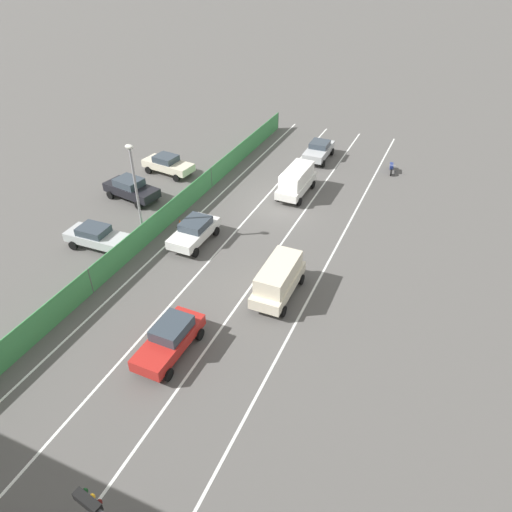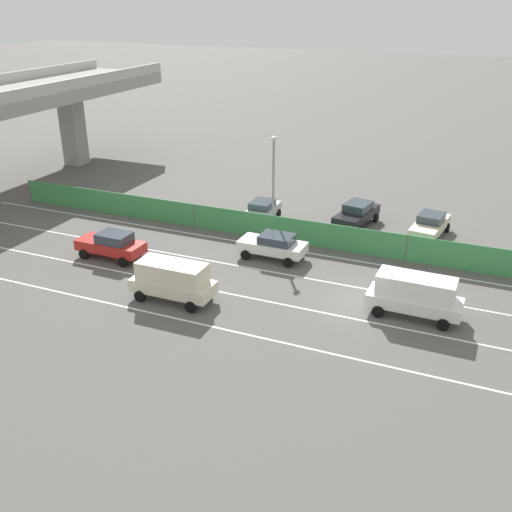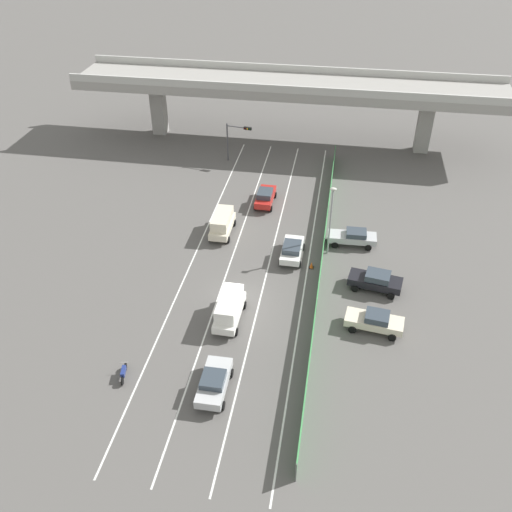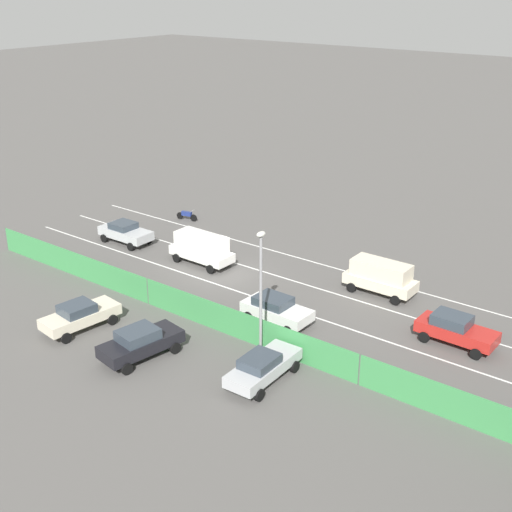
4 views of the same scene
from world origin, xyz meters
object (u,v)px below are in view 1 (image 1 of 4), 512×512
at_px(parked_wagon_silver, 98,237).
at_px(street_lamp, 136,185).
at_px(traffic_cone, 180,223).
at_px(car_van_cream, 278,278).
at_px(parked_sedan_dark, 131,188).
at_px(car_sedan_red, 170,338).
at_px(car_sedan_silver, 319,150).
at_px(motorcycle, 391,167).
at_px(car_sedan_white, 194,231).
at_px(parked_sedan_cream, 168,164).
at_px(car_van_white, 296,180).

relative_size(parked_wagon_silver, street_lamp, 0.67).
xyz_separation_m(parked_wagon_silver, traffic_cone, (-3.59, -4.49, -0.58)).
height_order(car_van_cream, parked_sedan_dark, car_van_cream).
distance_m(car_van_cream, car_sedan_red, 7.26).
relative_size(car_sedan_silver, motorcycle, 2.27).
distance_m(parked_sedan_dark, parked_wagon_silver, 6.97).
height_order(car_sedan_white, motorcycle, car_sedan_white).
bearing_deg(parked_sedan_cream, car_sedan_silver, -143.30).
xyz_separation_m(car_sedan_white, parked_sedan_cream, (7.59, -8.63, -0.01)).
bearing_deg(car_sedan_silver, parked_sedan_cream, 36.70).
distance_m(car_sedan_red, car_van_white, 18.91).
height_order(car_van_white, parked_wagon_silver, car_van_white).
xyz_separation_m(parked_sedan_cream, street_lamp, (-4.31, 9.96, 3.39)).
bearing_deg(parked_wagon_silver, motorcycle, -128.48).
height_order(car_van_white, parked_sedan_cream, car_van_white).
xyz_separation_m(parked_sedan_cream, parked_sedan_dark, (0.11, 5.18, 0.05)).
bearing_deg(traffic_cone, car_van_cream, 155.15).
distance_m(car_van_cream, parked_sedan_dark, 16.38).
relative_size(car_sedan_silver, parked_sedan_cream, 0.92).
bearing_deg(car_sedan_silver, car_van_white, 93.52).
bearing_deg(parked_sedan_dark, car_sedan_silver, -129.81).
xyz_separation_m(car_van_cream, parked_wagon_silver, (12.92, 0.17, -0.37)).
bearing_deg(street_lamp, parked_sedan_cream, -66.61).
relative_size(car_sedan_red, parked_wagon_silver, 0.94).
height_order(car_van_white, motorcycle, car_van_white).
xyz_separation_m(car_sedan_silver, parked_sedan_cream, (11.12, 8.29, -0.00)).
height_order(car_sedan_silver, car_van_cream, car_van_cream).
distance_m(car_van_cream, street_lamp, 11.19).
bearing_deg(parked_sedan_cream, traffic_cone, 127.44).
bearing_deg(parked_sedan_dark, parked_sedan_cream, -91.16).
relative_size(parked_wagon_silver, traffic_cone, 7.45).
bearing_deg(street_lamp, car_sedan_red, 131.86).
distance_m(car_sedan_silver, traffic_cone, 16.58).
xyz_separation_m(car_sedan_silver, car_sedan_red, (-0.46, 26.37, 0.05)).
xyz_separation_m(car_sedan_white, parked_wagon_silver, (5.57, 3.20, -0.04)).
bearing_deg(parked_sedan_dark, parked_wagon_silver, 107.76).
distance_m(parked_wagon_silver, traffic_cone, 5.78).
xyz_separation_m(car_sedan_red, car_sedan_white, (4.00, -9.46, -0.04)).
relative_size(car_sedan_silver, car_van_cream, 0.94).
bearing_deg(car_sedan_white, parked_sedan_cream, -48.66).
height_order(parked_sedan_cream, street_lamp, street_lamp).
relative_size(car_sedan_white, parked_sedan_cream, 0.90).
distance_m(car_sedan_silver, car_sedan_white, 17.28).
distance_m(car_van_cream, motorcycle, 20.01).
bearing_deg(car_sedan_white, car_van_cream, 157.65).
xyz_separation_m(street_lamp, traffic_cone, (-1.30, -2.63, -3.99)).
relative_size(street_lamp, traffic_cone, 11.12).
bearing_deg(traffic_cone, parked_sedan_dark, -20.57).
bearing_deg(traffic_cone, car_sedan_silver, -109.44).
distance_m(car_van_white, motorcycle, 9.67).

